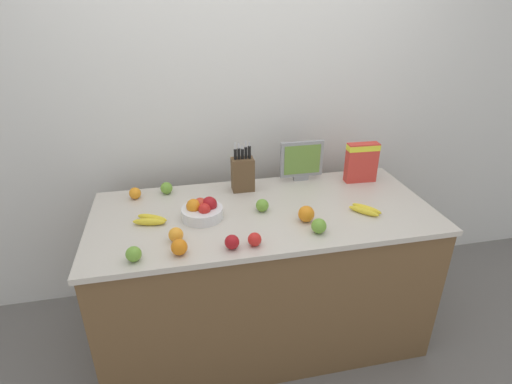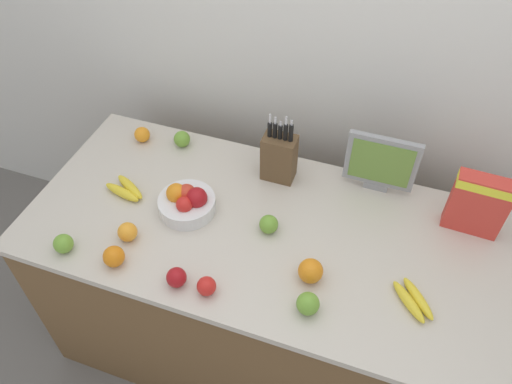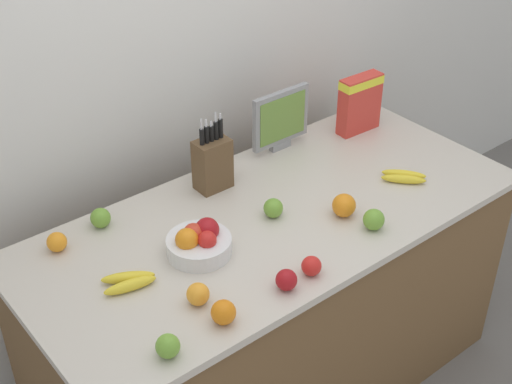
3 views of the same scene
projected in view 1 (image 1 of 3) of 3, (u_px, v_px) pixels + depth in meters
ground_plane at (262, 330)px, 2.60m from camera, size 14.00×14.00×0.00m
wall_back at (242, 109)px, 2.59m from camera, size 9.00×0.06×2.60m
counter at (263, 275)px, 2.40m from camera, size 1.88×0.85×0.89m
knife_block at (243, 174)px, 2.40m from camera, size 0.13×0.09×0.31m
small_monitor at (302, 160)px, 2.51m from camera, size 0.28×0.03×0.26m
cereal_box at (362, 161)px, 2.50m from camera, size 0.20×0.08×0.25m
fruit_bowl at (202, 210)px, 2.11m from camera, size 0.22×0.22×0.11m
banana_bunch_left at (365, 210)px, 2.18m from camera, size 0.17×0.17×0.03m
banana_bunch_right at (151, 220)px, 2.08m from camera, size 0.19×0.13×0.04m
apple_by_knife_block at (166, 188)px, 2.38m from camera, size 0.07×0.07×0.07m
apple_rear at (262, 205)px, 2.18m from camera, size 0.07×0.07×0.07m
apple_middle at (319, 226)px, 1.98m from camera, size 0.08×0.08×0.08m
apple_leftmost at (255, 239)px, 1.88m from camera, size 0.07×0.07×0.07m
apple_rightmost at (232, 242)px, 1.86m from camera, size 0.07×0.07×0.07m
apple_front at (134, 254)px, 1.77m from camera, size 0.07×0.07×0.07m
orange_by_cereal at (176, 235)px, 1.91m from camera, size 0.07×0.07×0.07m
orange_mid_right at (135, 193)px, 2.32m from camera, size 0.07×0.07×0.07m
orange_front_left at (179, 247)px, 1.82m from camera, size 0.08×0.08×0.08m
orange_front_right at (306, 214)px, 2.08m from camera, size 0.09×0.09×0.09m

